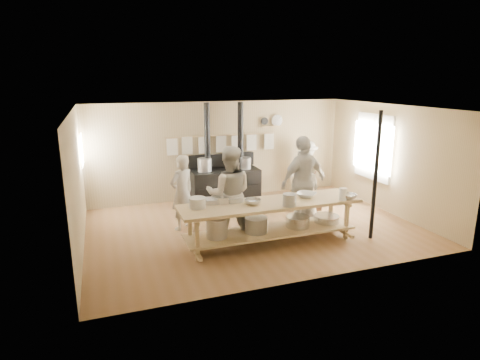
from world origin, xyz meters
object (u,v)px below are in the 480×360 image
Objects in this scene: cook_far_left at (182,193)px; cook_by_window at (307,168)px; cook_left at (229,194)px; cook_right at (303,182)px; roasting_pan at (210,201)px; chair at (310,198)px; cook_center at (305,189)px; stove at (225,182)px; prep_table at (270,218)px.

cook_by_window is (3.81, 1.46, -0.06)m from cook_far_left.
cook_left reaches higher than cook_far_left.
cook_right is 4.88× the size of roasting_pan.
roasting_pan is (-2.94, -1.33, 0.62)m from chair.
chair is (2.50, 1.18, -0.69)m from cook_left.
stove is at bearing -69.64° from cook_center.
cook_right is at bearing -156.19° from cook_left.
cook_right is 1.32× the size of cook_by_window.
chair is (-0.53, -1.15, -0.49)m from cook_by_window.
cook_by_window is (2.34, -0.21, 0.24)m from stove.
cook_center is 0.34m from cook_right.
stove is at bearing 67.19° from roasting_pan.
stove is 2.51m from cook_center.
cook_left is at bearing 102.22° from cook_far_left.
stove is 1.59× the size of cook_far_left.
cook_by_window is at bearing 35.55° from roasting_pan.
stove is 3.02m from prep_table.
stove is 2.80× the size of chair.
cook_right is (2.52, -0.69, 0.19)m from cook_far_left.
prep_table is at bearing 162.95° from cook_left.
roasting_pan is at bearing 163.70° from prep_table.
roasting_pan is (-2.19, -0.33, -0.11)m from cook_right.
prep_table is 1.34m from cook_right.
cook_far_left is 4.08m from cook_by_window.
cook_right is at bearing 32.06° from prep_table.
cook_left is at bearing -151.43° from chair.
cook_right is at bearing -124.02° from chair.
roasting_pan is at bearing -112.81° from stove.
cook_far_left is (-1.46, 1.35, 0.30)m from prep_table.
cook_center is 1.01× the size of cook_by_window.
cook_far_left is 3.34m from chair.
cook_left is (0.78, -0.88, 0.14)m from cook_far_left.
cook_far_left is at bearing -19.68° from cook_center.
chair is at bearing -134.82° from cook_center.
cook_by_window is at bearing -124.68° from cook_left.
stove is at bearing -160.74° from cook_far_left.
stove is 2.94m from roasting_pan.
cook_far_left is at bearing 108.19° from roasting_pan.
prep_table is 1.50m from cook_center.
cook_by_window is 4.27m from roasting_pan.
cook_left is at bearing -8.66° from cook_right.
roasting_pan is at bearing 35.77° from cook_left.
cook_center is (1.22, -2.18, 0.25)m from stove.
chair is (0.76, 1.00, -0.73)m from cook_right.
cook_center reaches higher than roasting_pan.
roasting_pan is (0.34, -1.02, 0.08)m from cook_far_left.
prep_table is 0.94m from cook_left.
cook_right is (1.06, 0.66, 0.49)m from prep_table.
chair is (1.82, 1.66, -0.25)m from prep_table.
cook_right is 2.17× the size of chair.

